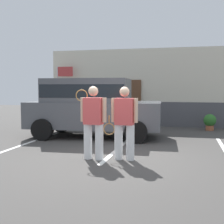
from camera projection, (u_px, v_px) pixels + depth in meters
name	position (u px, v px, depth m)	size (l,w,h in m)	color
ground_plane	(112.00, 159.00, 7.39)	(40.00, 40.00, 0.00)	#423F3D
parking_stripe_0	(30.00, 142.00, 9.58)	(0.12, 4.40, 0.01)	silver
parking_stripe_1	(120.00, 147.00, 8.87)	(0.12, 4.40, 0.01)	silver
house_frontage	(147.00, 90.00, 13.84)	(9.21, 0.40, 3.52)	beige
parked_suv	(92.00, 105.00, 10.56)	(4.72, 2.41, 2.05)	#4C4F54
tennis_player_man	(93.00, 121.00, 7.26)	(0.79, 0.29, 1.77)	white
tennis_player_woman	(124.00, 122.00, 7.21)	(0.91, 0.29, 1.76)	white
potted_plant_by_porch	(210.00, 121.00, 12.27)	(0.51, 0.51, 0.67)	#9E5638
flag_pole	(61.00, 84.00, 14.25)	(0.80, 0.05, 2.77)	silver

